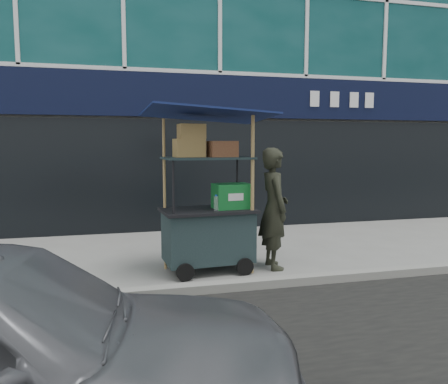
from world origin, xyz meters
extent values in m
plane|color=slate|center=(0.00, 0.00, 0.00)|extent=(80.00, 80.00, 0.00)
cube|color=gray|center=(0.00, -0.20, 0.06)|extent=(80.00, 0.18, 0.12)
cube|color=black|center=(0.00, 3.86, 2.90)|extent=(15.68, 0.06, 0.90)
cube|color=black|center=(0.00, 3.90, 1.20)|extent=(15.68, 0.04, 2.40)
cube|color=black|center=(-0.95, 0.74, 0.52)|extent=(1.31, 0.83, 0.73)
cylinder|color=black|center=(-1.36, 0.32, 0.13)|extent=(0.25, 0.07, 0.25)
cylinder|color=black|center=(-0.48, 0.38, 0.13)|extent=(0.25, 0.07, 0.25)
cube|color=black|center=(-0.95, 0.74, 0.91)|extent=(1.40, 0.92, 0.04)
cylinder|color=black|center=(-1.50, 0.38, 1.28)|extent=(0.03, 0.03, 0.78)
cylinder|color=black|center=(-0.35, 0.47, 1.28)|extent=(0.03, 0.03, 0.78)
cylinder|color=black|center=(-1.55, 1.00, 1.28)|extent=(0.03, 0.03, 0.78)
cylinder|color=black|center=(-0.40, 1.09, 1.28)|extent=(0.03, 0.03, 0.78)
cube|color=black|center=(-0.95, 0.74, 1.67)|extent=(1.31, 0.83, 0.03)
cylinder|color=olive|center=(-0.35, 0.47, 1.18)|extent=(0.06, 0.06, 2.35)
cylinder|color=olive|center=(-1.55, 1.00, 1.12)|extent=(0.05, 0.05, 2.25)
cube|color=#0C1143|center=(-0.95, 0.74, 2.30)|extent=(1.87, 1.39, 0.21)
cube|color=#0E5C20|center=(-0.60, 0.71, 1.11)|extent=(0.55, 0.41, 0.37)
cylinder|color=silver|center=(-0.87, 0.53, 1.04)|extent=(0.07, 0.07, 0.21)
cylinder|color=#184BB6|center=(-0.87, 0.53, 1.15)|extent=(0.04, 0.04, 0.02)
cube|color=olive|center=(-1.22, 0.77, 1.82)|extent=(0.44, 0.35, 0.26)
cube|color=olive|center=(-0.74, 0.70, 1.80)|extent=(0.42, 0.32, 0.23)
cube|color=olive|center=(-1.18, 0.75, 2.05)|extent=(0.39, 0.30, 0.21)
imported|color=#26291E|center=(0.05, 0.67, 0.91)|extent=(0.46, 0.68, 1.82)
camera|label=1|loc=(-2.28, -5.45, 1.87)|focal=35.00mm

